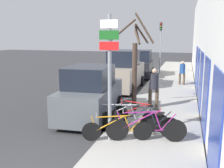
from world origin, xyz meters
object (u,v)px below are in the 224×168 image
at_px(signpost, 110,74).
at_px(bicycle_3, 123,119).
at_px(bicycle_4, 140,116).
at_px(parked_car_0, 91,94).
at_px(parked_car_1, 124,72).
at_px(bicycle_2, 141,122).
at_px(bicycle_0, 117,130).
at_px(pedestrian_near, 154,85).
at_px(street_tree, 135,66).
at_px(pedestrian_far, 182,71).
at_px(bicycle_1, 146,129).
at_px(parked_car_2, 141,65).
at_px(traffic_light, 161,40).

relative_size(signpost, bicycle_3, 1.50).
bearing_deg(signpost, bicycle_4, 64.35).
height_order(parked_car_0, parked_car_1, parked_car_1).
xyz_separation_m(bicycle_2, parked_car_1, (-2.43, 7.53, 0.57)).
bearing_deg(bicycle_0, pedestrian_near, -26.93).
bearing_deg(street_tree, parked_car_1, 108.84).
distance_m(bicycle_3, pedestrian_far, 9.42).
bearing_deg(pedestrian_near, bicycle_1, 78.31).
distance_m(bicycle_4, parked_car_1, 7.22).
relative_size(parked_car_2, pedestrian_far, 2.81).
bearing_deg(parked_car_1, parked_car_0, -89.85).
relative_size(bicycle_1, parked_car_1, 0.51).
bearing_deg(bicycle_1, parked_car_1, 4.67).
distance_m(bicycle_0, parked_car_0, 3.01).
bearing_deg(bicycle_2, parked_car_1, 23.96).
bearing_deg(pedestrian_near, pedestrian_far, -116.17).
bearing_deg(pedestrian_near, bicycle_4, 71.09).
relative_size(bicycle_4, pedestrian_far, 1.38).
height_order(bicycle_4, parked_car_1, parked_car_1).
bearing_deg(bicycle_4, bicycle_1, -136.84).
height_order(bicycle_4, parked_car_0, parked_car_0).
distance_m(parked_car_2, traffic_light, 2.80).
xyz_separation_m(parked_car_1, street_tree, (1.65, -4.82, 0.98)).
relative_size(signpost, pedestrian_near, 2.12).
bearing_deg(traffic_light, signpost, -89.90).
height_order(pedestrian_near, street_tree, street_tree).
height_order(bicycle_0, traffic_light, traffic_light).
bearing_deg(bicycle_3, bicycle_2, -112.06).
xyz_separation_m(bicycle_0, traffic_light, (-0.27, 14.92, 2.52)).
relative_size(bicycle_3, bicycle_4, 1.17).
distance_m(parked_car_1, traffic_light, 7.11).
bearing_deg(street_tree, bicycle_1, -72.19).
height_order(bicycle_1, traffic_light, traffic_light).
bearing_deg(bicycle_3, bicycle_4, -50.93).
bearing_deg(bicycle_4, bicycle_2, -142.30).
bearing_deg(parked_car_0, parked_car_1, 86.11).
distance_m(bicycle_3, parked_car_1, 7.56).
bearing_deg(traffic_light, bicycle_1, -85.60).
distance_m(bicycle_2, traffic_light, 14.44).
height_order(pedestrian_far, street_tree, street_tree).
relative_size(bicycle_3, pedestrian_near, 1.42).
xyz_separation_m(bicycle_1, parked_car_0, (-2.67, 2.15, 0.43)).
relative_size(signpost, parked_car_2, 0.86).
distance_m(bicycle_4, parked_car_2, 12.36).
xyz_separation_m(bicycle_0, pedestrian_near, (0.60, 4.06, 0.68)).
distance_m(bicycle_3, parked_car_0, 2.31).
bearing_deg(pedestrian_near, parked_car_2, -92.27).
bearing_deg(parked_car_1, street_tree, -71.11).
xyz_separation_m(bicycle_3, parked_car_2, (-1.62, 12.66, 0.46)).
bearing_deg(traffic_light, pedestrian_far, -67.32).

